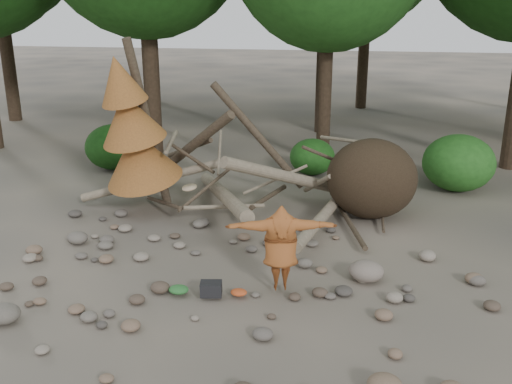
# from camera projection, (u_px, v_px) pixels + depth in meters

# --- Properties ---
(ground) EXTENTS (120.00, 120.00, 0.00)m
(ground) POSITION_uv_depth(u_px,v_px,m) (226.00, 286.00, 10.69)
(ground) COLOR #514C44
(ground) RESTS_ON ground
(deadfall_pile) EXTENTS (8.55, 5.24, 3.30)m
(deadfall_pile) POSITION_uv_depth(u_px,v_px,m) (347.00, 180.00, 13.97)
(deadfall_pile) COLOR #332619
(deadfall_pile) RESTS_ON ground
(dead_conifer) EXTENTS (2.06, 2.16, 4.35)m
(dead_conifer) POSITION_uv_depth(u_px,v_px,m) (134.00, 132.00, 13.75)
(dead_conifer) COLOR #4C3F30
(dead_conifer) RESTS_ON ground
(bush_left) EXTENTS (1.80, 1.80, 1.44)m
(bush_left) POSITION_uv_depth(u_px,v_px,m) (114.00, 147.00, 18.19)
(bush_left) COLOR #184512
(bush_left) RESTS_ON ground
(bush_mid) EXTENTS (1.40, 1.40, 1.12)m
(bush_mid) POSITION_uv_depth(u_px,v_px,m) (312.00, 157.00, 17.63)
(bush_mid) COLOR #205819
(bush_mid) RESTS_ON ground
(bush_right) EXTENTS (2.00, 2.00, 1.60)m
(bush_right) POSITION_uv_depth(u_px,v_px,m) (459.00, 163.00, 16.03)
(bush_right) COLOR #296820
(bush_right) RESTS_ON ground
(frisbee_thrower) EXTENTS (3.03, 1.15, 1.71)m
(frisbee_thrower) POSITION_uv_depth(u_px,v_px,m) (281.00, 247.00, 10.22)
(frisbee_thrower) COLOR #974E22
(frisbee_thrower) RESTS_ON ground
(backpack) EXTENTS (0.42, 0.32, 0.26)m
(backpack) POSITION_uv_depth(u_px,v_px,m) (211.00, 292.00, 10.22)
(backpack) COLOR black
(backpack) RESTS_ON ground
(cloth_green) EXTENTS (0.37, 0.31, 0.14)m
(cloth_green) POSITION_uv_depth(u_px,v_px,m) (179.00, 292.00, 10.33)
(cloth_green) COLOR #29672D
(cloth_green) RESTS_ON ground
(cloth_orange) EXTENTS (0.30, 0.25, 0.11)m
(cloth_orange) POSITION_uv_depth(u_px,v_px,m) (239.00, 295.00, 10.26)
(cloth_orange) COLOR #BD4A20
(cloth_orange) RESTS_ON ground
(boulder_front_left) EXTENTS (0.54, 0.48, 0.32)m
(boulder_front_left) POSITION_uv_depth(u_px,v_px,m) (4.00, 314.00, 9.42)
(boulder_front_left) COLOR #655E54
(boulder_front_left) RESTS_ON ground
(boulder_mid_right) EXTENTS (0.66, 0.60, 0.40)m
(boulder_mid_right) POSITION_uv_depth(u_px,v_px,m) (366.00, 271.00, 10.85)
(boulder_mid_right) COLOR gray
(boulder_mid_right) RESTS_ON ground
(boulder_mid_left) EXTENTS (0.46, 0.41, 0.28)m
(boulder_mid_left) POSITION_uv_depth(u_px,v_px,m) (78.00, 238.00, 12.57)
(boulder_mid_left) COLOR #686157
(boulder_mid_left) RESTS_ON ground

